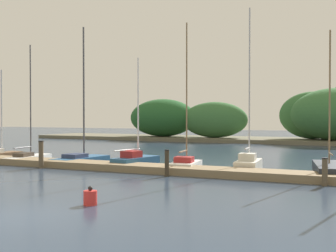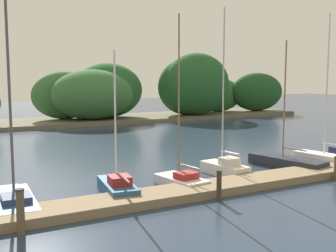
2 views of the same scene
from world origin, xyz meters
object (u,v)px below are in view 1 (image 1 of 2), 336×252
at_px(mooring_piling_1, 41,154).
at_px(mooring_piling_3, 325,172).
at_px(channel_buoy_0, 90,197).
at_px(sailboat_3, 137,160).
at_px(sailboat_0, 0,154).
at_px(sailboat_2, 82,157).
at_px(sailboat_5, 249,163).
at_px(sailboat_1, 29,157).
at_px(sailboat_4, 186,163).
at_px(sailboat_6, 329,169).
at_px(mooring_piling_2, 167,163).

height_order(mooring_piling_1, mooring_piling_3, mooring_piling_1).
bearing_deg(channel_buoy_0, sailboat_3, 111.91).
bearing_deg(channel_buoy_0, mooring_piling_1, 139.07).
xyz_separation_m(sailboat_0, mooring_piling_3, (20.35, -2.73, 0.25)).
height_order(sailboat_2, mooring_piling_1, sailboat_2).
bearing_deg(sailboat_5, sailboat_1, 87.72).
bearing_deg(sailboat_0, channel_buoy_0, -123.67).
distance_m(sailboat_5, channel_buoy_0, 10.96).
distance_m(sailboat_0, sailboat_3, 10.20).
bearing_deg(sailboat_1, sailboat_4, -98.82).
height_order(sailboat_0, sailboat_5, sailboat_5).
bearing_deg(sailboat_6, sailboat_1, 80.74).
distance_m(sailboat_1, mooring_piling_1, 4.08).
distance_m(mooring_piling_1, mooring_piling_2, 7.52).
distance_m(sailboat_5, mooring_piling_2, 4.61).
height_order(sailboat_5, channel_buoy_0, sailboat_5).
distance_m(sailboat_4, sailboat_5, 3.20).
bearing_deg(mooring_piling_1, mooring_piling_3, 0.39).
bearing_deg(sailboat_0, sailboat_5, -85.88).
bearing_deg(sailboat_5, channel_buoy_0, 162.58).
bearing_deg(mooring_piling_2, sailboat_4, 94.31).
bearing_deg(mooring_piling_1, mooring_piling_2, -0.43).
xyz_separation_m(sailboat_4, mooring_piling_3, (7.15, -2.53, 0.22)).
bearing_deg(sailboat_3, sailboat_1, 99.34).
distance_m(mooring_piling_1, mooring_piling_3, 14.47).
height_order(sailboat_0, mooring_piling_1, sailboat_0).
height_order(sailboat_4, mooring_piling_3, sailboat_4).
bearing_deg(sailboat_2, sailboat_6, -86.32).
height_order(mooring_piling_1, channel_buoy_0, mooring_piling_1).
relative_size(sailboat_4, channel_buoy_0, 12.74).
bearing_deg(mooring_piling_3, mooring_piling_1, -179.61).
bearing_deg(mooring_piling_1, sailboat_2, 84.54).
xyz_separation_m(sailboat_6, mooring_piling_3, (0.18, -3.25, 0.24)).
bearing_deg(mooring_piling_2, mooring_piling_1, 179.57).
distance_m(mooring_piling_3, channel_buoy_0, 9.56).
bearing_deg(sailboat_1, sailboat_3, -97.81).
xyz_separation_m(sailboat_2, sailboat_6, (13.98, 0.14, -0.01)).
distance_m(sailboat_5, mooring_piling_1, 10.98).
distance_m(mooring_piling_2, mooring_piling_3, 6.94).
height_order(sailboat_5, sailboat_6, sailboat_5).
bearing_deg(mooring_piling_2, sailboat_1, 166.37).
xyz_separation_m(sailboat_5, sailboat_6, (3.90, -0.20, -0.10)).
bearing_deg(mooring_piling_3, sailboat_1, 172.13).
distance_m(sailboat_3, sailboat_5, 6.12).
distance_m(sailboat_1, mooring_piling_2, 11.00).
xyz_separation_m(sailboat_3, mooring_piling_1, (-4.32, -2.74, 0.37)).
bearing_deg(sailboat_4, sailboat_6, -93.19).
bearing_deg(mooring_piling_3, sailboat_5, 139.77).
relative_size(sailboat_6, mooring_piling_2, 5.47).
xyz_separation_m(sailboat_5, channel_buoy_0, (-2.07, -10.76, -0.19)).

